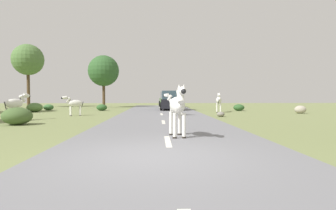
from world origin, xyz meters
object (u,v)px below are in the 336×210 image
object	(u,v)px
tree_5	(28,60)
car_0	(169,100)
zebra_3	(175,102)
rock_1	(221,114)
bush_1	(49,107)
bush_2	(102,107)
tree_0	(104,71)
bush_0	(239,108)
zebra_1	(16,104)
rock_2	(300,110)
zebra_0	(178,106)
bush_3	(35,107)
zebra_2	(74,104)
bush_4	(17,116)
zebra_4	(219,100)
car_1	(171,101)

from	to	relation	value
tree_5	car_0	bearing A→B (deg)	-3.95
zebra_3	rock_1	xyz separation A→B (m)	(2.88, -0.80, -0.78)
bush_1	bush_2	distance (m)	5.08
tree_0	bush_0	world-z (taller)	tree_0
zebra_1	rock_2	world-z (taller)	zebra_1
zebra_0	bush_0	distance (m)	17.62
bush_2	bush_3	world-z (taller)	bush_3
bush_0	bush_3	size ratio (longest dim) A/B	0.77
zebra_2	bush_4	size ratio (longest dim) A/B	1.00
bush_4	zebra_4	bearing A→B (deg)	39.72
zebra_1	bush_4	world-z (taller)	zebra_1
zebra_3	zebra_4	xyz separation A→B (m)	(3.79, 4.05, 0.02)
tree_0	rock_2	size ratio (longest dim) A/B	6.71
bush_3	rock_1	size ratio (longest dim) A/B	2.43
zebra_2	tree_0	xyz separation A→B (m)	(-0.46, 13.42, 3.32)
zebra_1	zebra_3	xyz separation A→B (m)	(8.87, 3.20, 0.03)
car_0	rock_2	distance (m)	14.77
rock_2	zebra_3	bearing A→B (deg)	-166.58
tree_5	zebra_1	bearing A→B (deg)	-68.29
tree_5	bush_2	distance (m)	13.48
zebra_0	bush_0	size ratio (longest dim) A/B	1.82
zebra_2	zebra_3	distance (m)	6.81
zebra_3	bush_1	size ratio (longest dim) A/B	1.65
zebra_0	rock_1	size ratio (longest dim) A/B	3.38
zebra_2	zebra_4	size ratio (longest dim) A/B	0.81
tree_5	zebra_2	bearing A→B (deg)	-57.05
zebra_3	bush_1	distance (m)	13.68
zebra_3	tree_0	size ratio (longest dim) A/B	0.26
tree_5	zebra_4	bearing A→B (deg)	-28.27
bush_4	rock_2	xyz separation A→B (m)	(17.36, 7.81, -0.11)
bush_1	bush_4	bearing A→B (deg)	-75.35
zebra_2	bush_3	xyz separation A→B (m)	(-4.50, 4.52, -0.44)
zebra_1	bush_0	size ratio (longest dim) A/B	1.59
zebra_3	car_0	distance (m)	13.59
tree_5	bush_4	world-z (taller)	tree_5
tree_5	bush_1	size ratio (longest dim) A/B	7.91
car_0	bush_0	world-z (taller)	car_0
car_0	bush_3	bearing A→B (deg)	32.44
zebra_3	car_1	size ratio (longest dim) A/B	0.34
rock_2	car_1	bearing A→B (deg)	151.84
bush_4	tree_5	bearing A→B (deg)	112.29
bush_4	rock_2	size ratio (longest dim) A/B	1.56
rock_1	rock_2	world-z (taller)	rock_2
zebra_1	rock_1	bearing A→B (deg)	37.95
zebra_3	bush_2	size ratio (longest dim) A/B	1.59
zebra_2	bush_2	bearing A→B (deg)	-31.74
zebra_1	bush_0	distance (m)	17.70
car_0	bush_2	xyz separation A→B (m)	(-6.31, -6.56, -0.56)
bush_3	rock_1	world-z (taller)	bush_3
zebra_2	bush_0	size ratio (longest dim) A/B	1.42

